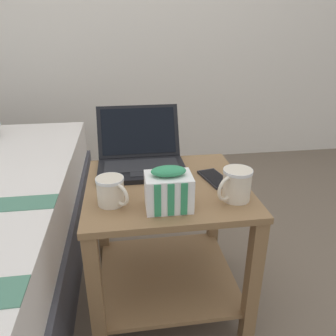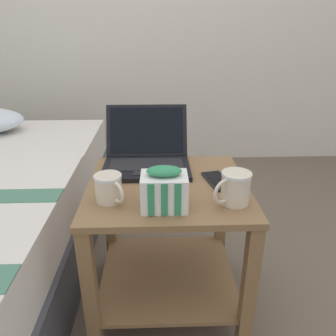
% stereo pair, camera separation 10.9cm
% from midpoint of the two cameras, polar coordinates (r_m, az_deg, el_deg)
% --- Properties ---
extents(ground_plane, '(8.00, 8.00, 0.00)m').
position_cam_midpoint_polar(ground_plane, '(1.48, 2.21, -22.07)').
color(ground_plane, brown).
extents(bedside_table, '(0.56, 0.53, 0.54)m').
position_cam_midpoint_polar(bedside_table, '(1.25, 2.46, -10.95)').
color(bedside_table, olive).
rests_on(bedside_table, ground_plane).
extents(laptop, '(0.33, 0.31, 0.21)m').
position_cam_midpoint_polar(laptop, '(1.29, -1.35, 2.19)').
color(laptop, black).
rests_on(laptop, bedside_table).
extents(mug_front_left, '(0.10, 0.11, 0.09)m').
position_cam_midpoint_polar(mug_front_left, '(1.03, -7.30, -3.34)').
color(mug_front_left, beige).
rests_on(mug_front_left, bedside_table).
extents(mug_front_right, '(0.13, 0.10, 0.10)m').
position_cam_midpoint_polar(mug_front_right, '(1.04, 14.52, -3.22)').
color(mug_front_right, beige).
rests_on(mug_front_right, bedside_table).
extents(snack_bag, '(0.14, 0.11, 0.14)m').
position_cam_midpoint_polar(snack_bag, '(0.99, 2.49, -3.85)').
color(snack_bag, white).
rests_on(snack_bag, bedside_table).
extents(cell_phone, '(0.10, 0.16, 0.01)m').
position_cam_midpoint_polar(cell_phone, '(1.19, 11.24, -2.22)').
color(cell_phone, black).
rests_on(cell_phone, bedside_table).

